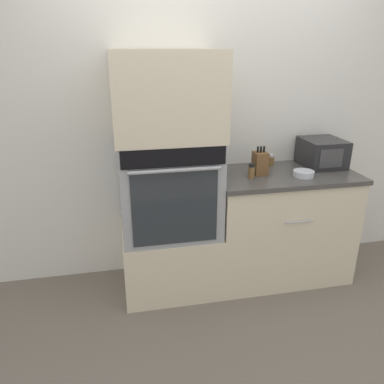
{
  "coord_description": "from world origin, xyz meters",
  "views": [
    {
      "loc": [
        -0.71,
        -2.27,
        1.81
      ],
      "look_at": [
        -0.21,
        0.21,
        0.83
      ],
      "focal_mm": 35.0,
      "sensor_mm": 36.0,
      "label": 1
    }
  ],
  "objects_px": {
    "condiment_jar_near": "(264,161)",
    "condiment_jar_mid": "(251,171)",
    "wall_oven": "(169,186)",
    "bowl": "(304,173)",
    "knife_block": "(260,163)",
    "microwave": "(322,153)",
    "condiment_jar_far": "(271,160)"
  },
  "relations": [
    {
      "from": "condiment_jar_near",
      "to": "condiment_jar_mid",
      "type": "relative_size",
      "value": 0.73
    },
    {
      "from": "wall_oven",
      "to": "bowl",
      "type": "height_order",
      "value": "wall_oven"
    },
    {
      "from": "condiment_jar_near",
      "to": "condiment_jar_mid",
      "type": "distance_m",
      "value": 0.34
    },
    {
      "from": "knife_block",
      "to": "condiment_jar_near",
      "type": "relative_size",
      "value": 2.68
    },
    {
      "from": "condiment_jar_near",
      "to": "condiment_jar_mid",
      "type": "bearing_deg",
      "value": -127.64
    },
    {
      "from": "microwave",
      "to": "condiment_jar_near",
      "type": "bearing_deg",
      "value": 169.37
    },
    {
      "from": "microwave",
      "to": "condiment_jar_far",
      "type": "relative_size",
      "value": 3.81
    },
    {
      "from": "bowl",
      "to": "condiment_jar_near",
      "type": "bearing_deg",
      "value": 121.77
    },
    {
      "from": "knife_block",
      "to": "bowl",
      "type": "height_order",
      "value": "knife_block"
    },
    {
      "from": "microwave",
      "to": "condiment_jar_near",
      "type": "distance_m",
      "value": 0.47
    },
    {
      "from": "microwave",
      "to": "condiment_jar_mid",
      "type": "distance_m",
      "value": 0.7
    },
    {
      "from": "knife_block",
      "to": "bowl",
      "type": "distance_m",
      "value": 0.34
    },
    {
      "from": "microwave",
      "to": "condiment_jar_mid",
      "type": "relative_size",
      "value": 3.08
    },
    {
      "from": "microwave",
      "to": "bowl",
      "type": "relative_size",
      "value": 2.23
    },
    {
      "from": "wall_oven",
      "to": "microwave",
      "type": "distance_m",
      "value": 1.29
    },
    {
      "from": "wall_oven",
      "to": "bowl",
      "type": "relative_size",
      "value": 4.62
    },
    {
      "from": "bowl",
      "to": "condiment_jar_mid",
      "type": "xyz_separation_m",
      "value": [
        -0.4,
        0.04,
        0.03
      ]
    },
    {
      "from": "bowl",
      "to": "condiment_jar_near",
      "type": "distance_m",
      "value": 0.37
    },
    {
      "from": "bowl",
      "to": "condiment_jar_far",
      "type": "distance_m",
      "value": 0.35
    },
    {
      "from": "wall_oven",
      "to": "condiment_jar_mid",
      "type": "relative_size",
      "value": 6.39
    },
    {
      "from": "condiment_jar_near",
      "to": "condiment_jar_far",
      "type": "distance_m",
      "value": 0.06
    },
    {
      "from": "knife_block",
      "to": "wall_oven",
      "type": "bearing_deg",
      "value": -179.65
    },
    {
      "from": "knife_block",
      "to": "condiment_jar_mid",
      "type": "xyz_separation_m",
      "value": [
        -0.09,
        -0.08,
        -0.03
      ]
    },
    {
      "from": "condiment_jar_near",
      "to": "condiment_jar_far",
      "type": "relative_size",
      "value": 0.9
    },
    {
      "from": "microwave",
      "to": "condiment_jar_far",
      "type": "distance_m",
      "value": 0.41
    },
    {
      "from": "knife_block",
      "to": "condiment_jar_mid",
      "type": "bearing_deg",
      "value": -141.36
    },
    {
      "from": "knife_block",
      "to": "bowl",
      "type": "bearing_deg",
      "value": -20.39
    },
    {
      "from": "bowl",
      "to": "condiment_jar_far",
      "type": "height_order",
      "value": "condiment_jar_far"
    },
    {
      "from": "microwave",
      "to": "bowl",
      "type": "height_order",
      "value": "microwave"
    },
    {
      "from": "condiment_jar_near",
      "to": "wall_oven",
      "type": "bearing_deg",
      "value": -166.25
    },
    {
      "from": "wall_oven",
      "to": "condiment_jar_mid",
      "type": "height_order",
      "value": "wall_oven"
    },
    {
      "from": "bowl",
      "to": "wall_oven",
      "type": "bearing_deg",
      "value": 173.79
    }
  ]
}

